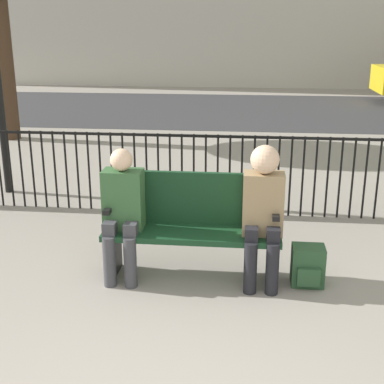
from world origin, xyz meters
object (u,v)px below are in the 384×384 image
(park_bench, at_px, (193,223))
(backpack, at_px, (308,266))
(seated_person_1, at_px, (263,207))
(seated_person_0, at_px, (122,208))

(park_bench, height_order, backpack, park_bench)
(seated_person_1, bearing_deg, park_bench, 168.22)
(seated_person_0, height_order, seated_person_1, seated_person_1)
(park_bench, relative_size, seated_person_0, 1.31)
(park_bench, xyz_separation_m, seated_person_1, (0.60, -0.13, 0.21))
(park_bench, distance_m, seated_person_1, 0.65)
(park_bench, height_order, seated_person_1, seated_person_1)
(seated_person_1, bearing_deg, backpack, 3.47)
(seated_person_0, bearing_deg, park_bench, 12.23)
(seated_person_1, distance_m, backpack, 0.66)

